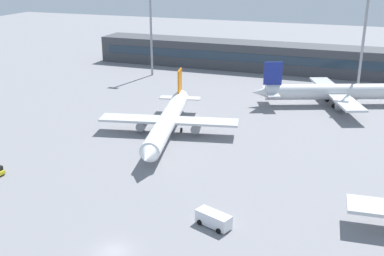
% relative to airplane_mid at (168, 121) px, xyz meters
% --- Properties ---
extents(ground_plane, '(400.00, 400.00, 0.00)m').
position_rel_airplane_mid_xyz_m(ground_plane, '(9.72, -1.84, -3.24)').
color(ground_plane, gray).
extents(terminal_building, '(123.66, 12.13, 9.00)m').
position_rel_airplane_mid_xyz_m(terminal_building, '(9.72, 69.48, 1.26)').
color(terminal_building, '#3F4247').
rests_on(terminal_building, ground_plane).
extents(airplane_mid, '(30.11, 42.60, 10.62)m').
position_rel_airplane_mid_xyz_m(airplane_mid, '(0.00, 0.00, 0.00)').
color(airplane_mid, white).
rests_on(airplane_mid, ground_plane).
extents(airplane_far, '(43.87, 31.45, 11.33)m').
position_rel_airplane_mid_xyz_m(airplane_far, '(33.29, 35.73, 0.22)').
color(airplane_far, silver).
rests_on(airplane_far, ground_plane).
extents(service_van_white, '(5.57, 3.76, 2.08)m').
position_rel_airplane_mid_xyz_m(service_van_white, '(19.98, -31.56, -2.13)').
color(service_van_white, white).
rests_on(service_van_white, ground_plane).
extents(floodlight_tower_west, '(3.20, 0.80, 28.84)m').
position_rel_airplane_mid_xyz_m(floodlight_tower_west, '(-26.02, 49.85, 13.25)').
color(floodlight_tower_west, gray).
rests_on(floodlight_tower_west, ground_plane).
extents(floodlight_tower_east, '(3.20, 0.80, 27.70)m').
position_rel_airplane_mid_xyz_m(floodlight_tower_east, '(37.26, 42.72, 12.66)').
color(floodlight_tower_east, gray).
rests_on(floodlight_tower_east, ground_plane).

